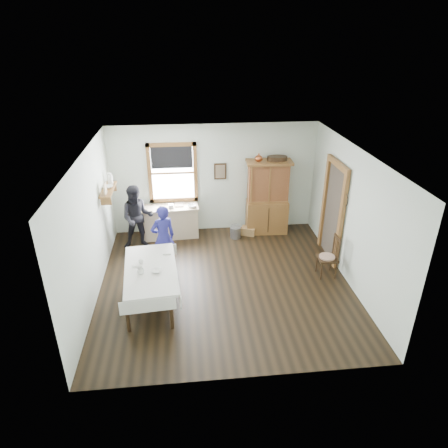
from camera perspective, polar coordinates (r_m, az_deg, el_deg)
The scene contains 20 objects.
room at distance 7.56m, azimuth 0.13°, elevation 0.14°, with size 5.01×5.01×2.70m.
window at distance 9.71m, azimuth -7.38°, elevation 7.72°, with size 1.18×0.07×1.48m.
doorway at distance 8.96m, azimuth 15.35°, elevation 2.14°, with size 0.09×1.14×2.22m.
wall_shelf at distance 9.00m, azimuth -16.19°, elevation 4.97°, with size 0.24×1.00×0.44m.
framed_picture at distance 9.77m, azimuth -0.54°, elevation 7.52°, with size 0.30×0.04×0.40m, color #312111.
rug_beater at distance 8.28m, azimuth 17.05°, elevation 4.12°, with size 0.27×0.27×0.01m, color black.
work_counter at distance 9.90m, azimuth -7.70°, elevation 0.33°, with size 1.39×0.53×0.80m, color tan.
china_hutch at distance 9.90m, azimuth 6.23°, elevation 3.78°, with size 1.09×0.52×1.86m, color brown.
dining_table at distance 7.63m, azimuth -10.24°, elevation -8.60°, with size 0.96×1.83×0.73m, color silver.
spindle_chair at distance 8.51m, azimuth 14.57°, elevation -4.50°, with size 0.41×0.41×0.90m, color #312111.
pail at distance 9.87m, azimuth 1.64°, elevation -1.18°, with size 0.26×0.26×0.28m, color gray.
wicker_basket at distance 10.04m, azimuth 3.49°, elevation -0.98°, with size 0.33×0.24×0.20m, color olive.
woman_blue at distance 8.49m, azimuth -8.65°, elevation -2.26°, with size 0.49×0.32×1.34m, color navy.
figure_dark at distance 9.41m, azimuth -12.25°, elevation 0.61°, with size 0.69×0.54×1.41m, color black.
table_cup_a at distance 7.30m, azimuth -11.84°, elevation -6.61°, with size 0.12×0.12×0.10m, color white.
table_cup_b at distance 7.57m, azimuth -11.77°, elevation -5.38°, with size 0.09×0.09×0.09m, color white.
table_bowl at distance 7.30m, azimuth -9.64°, elevation -6.60°, with size 0.20×0.20×0.05m, color white.
counter_book at distance 9.81m, azimuth -7.05°, elevation 2.74°, with size 0.17×0.23×0.02m, color brown.
counter_bowl at distance 9.64m, azimuth -4.60°, elevation 2.58°, with size 0.21×0.21×0.07m, color white.
shelf_bowl at distance 9.01m, azimuth -16.19°, elevation 5.15°, with size 0.22×0.22×0.05m, color white.
Camera 1 is at (-0.73, -6.77, 4.65)m, focal length 32.00 mm.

